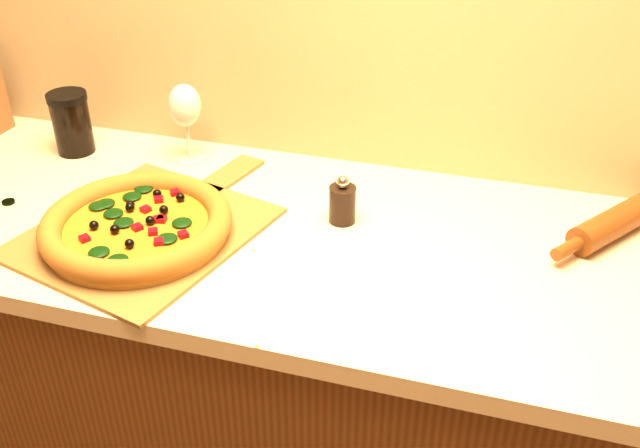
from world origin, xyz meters
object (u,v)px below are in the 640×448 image
(pepper_grinder, at_px, (342,203))
(rolling_pin, at_px, (624,218))
(pizza_peel, at_px, (150,228))
(wine_glass, at_px, (185,108))
(dark_jar, at_px, (72,123))
(pizza, at_px, (137,225))

(pepper_grinder, height_order, rolling_pin, pepper_grinder)
(pizza_peel, height_order, wine_glass, wine_glass)
(pizza_peel, distance_m, dark_jar, 0.43)
(pepper_grinder, relative_size, rolling_pin, 0.29)
(pepper_grinder, bearing_deg, pizza_peel, -158.50)
(rolling_pin, distance_m, dark_jar, 1.24)
(pizza, distance_m, pepper_grinder, 0.40)
(pizza_peel, relative_size, dark_jar, 4.23)
(pizza, distance_m, wine_glass, 0.36)
(pepper_grinder, bearing_deg, pizza, -153.84)
(pepper_grinder, xyz_separation_m, dark_jar, (-0.69, 0.12, 0.03))
(dark_jar, bearing_deg, pizza, -42.56)
(wine_glass, distance_m, dark_jar, 0.29)
(rolling_pin, height_order, dark_jar, dark_jar)
(pizza, distance_m, rolling_pin, 0.95)
(dark_jar, bearing_deg, pizza_peel, -38.50)
(pepper_grinder, relative_size, dark_jar, 0.70)
(wine_glass, bearing_deg, dark_jar, -172.56)
(wine_glass, bearing_deg, pepper_grinder, -21.40)
(wine_glass, bearing_deg, pizza_peel, -79.91)
(rolling_pin, xyz_separation_m, wine_glass, (-0.95, 0.04, 0.10))
(rolling_pin, relative_size, wine_glass, 1.94)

